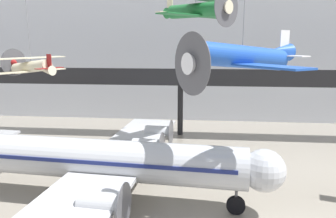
{
  "coord_description": "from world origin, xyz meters",
  "views": [
    {
      "loc": [
        2.62,
        -13.79,
        11.78
      ],
      "look_at": [
        0.21,
        9.74,
        6.93
      ],
      "focal_mm": 35.0,
      "sensor_mm": 36.0,
      "label": 1
    }
  ],
  "objects_px": {
    "suspended_plane_green_biplane": "(196,10)",
    "suspended_plane_blue_trainer": "(242,57)",
    "suspended_plane_cream_biplane": "(31,66)",
    "airliner_silver_main": "(98,160)"
  },
  "relations": [
    {
      "from": "suspended_plane_cream_biplane",
      "to": "airliner_silver_main",
      "type": "bearing_deg",
      "value": 166.07
    },
    {
      "from": "suspended_plane_green_biplane",
      "to": "suspended_plane_blue_trainer",
      "type": "bearing_deg",
      "value": -35.11
    },
    {
      "from": "airliner_silver_main",
      "to": "suspended_plane_blue_trainer",
      "type": "height_order",
      "value": "suspended_plane_blue_trainer"
    },
    {
      "from": "suspended_plane_green_biplane",
      "to": "airliner_silver_main",
      "type": "bearing_deg",
      "value": -94.21
    },
    {
      "from": "airliner_silver_main",
      "to": "suspended_plane_cream_biplane",
      "type": "relative_size",
      "value": 3.08
    },
    {
      "from": "suspended_plane_cream_biplane",
      "to": "suspended_plane_blue_trainer",
      "type": "bearing_deg",
      "value": 176.15
    },
    {
      "from": "airliner_silver_main",
      "to": "suspended_plane_blue_trainer",
      "type": "relative_size",
      "value": 3.28
    },
    {
      "from": "airliner_silver_main",
      "to": "suspended_plane_cream_biplane",
      "type": "bearing_deg",
      "value": 142.77
    },
    {
      "from": "suspended_plane_cream_biplane",
      "to": "suspended_plane_green_biplane",
      "type": "height_order",
      "value": "suspended_plane_green_biplane"
    },
    {
      "from": "airliner_silver_main",
      "to": "suspended_plane_green_biplane",
      "type": "height_order",
      "value": "suspended_plane_green_biplane"
    }
  ]
}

